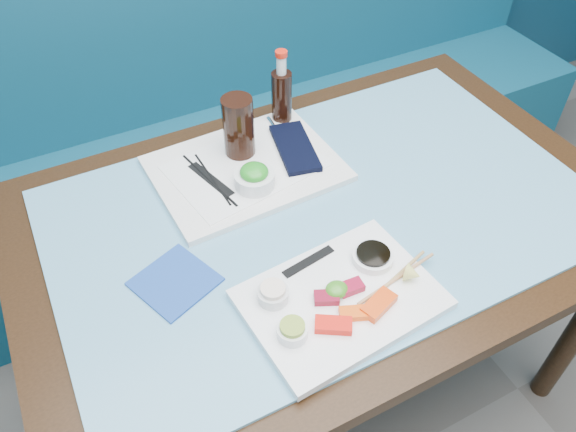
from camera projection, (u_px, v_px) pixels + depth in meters
name	position (u px, v px, depth m)	size (l,w,h in m)	color
booth_bench	(208.00, 141.00, 2.08)	(3.00, 0.56, 1.17)	navy
dining_table	(323.00, 236.00, 1.35)	(1.40, 0.90, 0.75)	black
glass_top	(325.00, 211.00, 1.29)	(1.22, 0.76, 0.01)	#5F9EBE
sashimi_plate	(341.00, 299.00, 1.10)	(0.37, 0.26, 0.02)	white
salmon_left	(333.00, 325.00, 1.03)	(0.07, 0.03, 0.02)	red
salmon_mid	(355.00, 313.00, 1.05)	(0.06, 0.03, 0.01)	#FF520A
salmon_right	(379.00, 305.00, 1.07)	(0.07, 0.04, 0.02)	#F44109
tuna_left	(327.00, 298.00, 1.08)	(0.05, 0.03, 0.02)	maroon
tuna_right	(351.00, 287.00, 1.10)	(0.05, 0.03, 0.02)	maroon
seaweed_garnish	(337.00, 290.00, 1.09)	(0.05, 0.04, 0.02)	#3C891F
ramekin_wasabi	(292.00, 332.00, 1.02)	(0.06, 0.06, 0.02)	white
wasabi_fill	(292.00, 326.00, 1.01)	(0.05, 0.05, 0.01)	#8AA836
ramekin_ginger	(273.00, 295.00, 1.08)	(0.06, 0.06, 0.03)	silver
ginger_fill	(273.00, 289.00, 1.06)	(0.05, 0.05, 0.01)	#FFE6D1
soy_dish	(373.00, 257.00, 1.15)	(0.09, 0.09, 0.02)	white
soy_fill	(373.00, 253.00, 1.14)	(0.07, 0.07, 0.01)	black
lemon_wedge	(413.00, 274.00, 1.10)	(0.04, 0.04, 0.03)	#F4EE73
chopstick_sleeve	(308.00, 261.00, 1.15)	(0.12, 0.02, 0.00)	black
wooden_chopstick_a	(393.00, 280.00, 1.11)	(0.01, 0.01, 0.21)	#AA8550
wooden_chopstick_b	(397.00, 278.00, 1.12)	(0.01, 0.01, 0.21)	tan
serving_tray	(246.00, 169.00, 1.37)	(0.44, 0.33, 0.02)	white
paper_placemat	(246.00, 166.00, 1.37)	(0.35, 0.25, 0.00)	white
seaweed_bowl	(255.00, 180.00, 1.30)	(0.10, 0.10, 0.04)	white
seaweed_salad	(254.00, 172.00, 1.29)	(0.07, 0.07, 0.03)	#239021
cola_glass	(239.00, 127.00, 1.35)	(0.08, 0.08, 0.16)	black
navy_pouch	(295.00, 148.00, 1.41)	(0.08, 0.20, 0.02)	black
fork	(274.00, 127.00, 1.47)	(0.01, 0.01, 0.09)	white
black_chopstick_a	(209.00, 180.00, 1.33)	(0.01, 0.01, 0.23)	black
black_chopstick_b	(212.00, 179.00, 1.33)	(0.01, 0.01, 0.21)	black
tray_sleeve	(211.00, 180.00, 1.33)	(0.03, 0.15, 0.00)	black
cola_bottle_body	(282.00, 99.00, 1.47)	(0.05, 0.05, 0.15)	black
cola_bottle_neck	(281.00, 65.00, 1.39)	(0.03, 0.03, 0.05)	silver
cola_bottle_cap	(281.00, 54.00, 1.37)	(0.03, 0.03, 0.01)	red
blue_napkin	(175.00, 282.00, 1.14)	(0.14, 0.14, 0.01)	#1B4397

